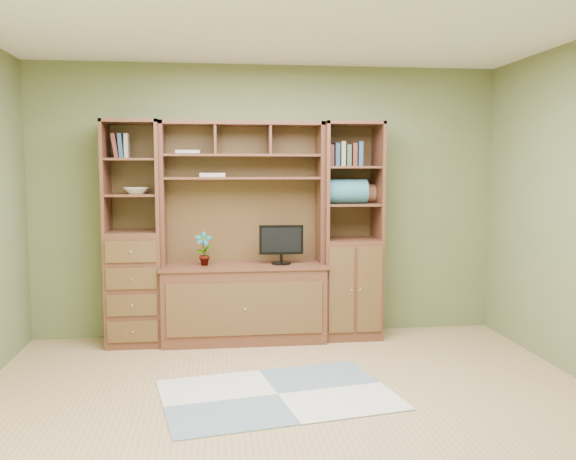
{
  "coord_description": "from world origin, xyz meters",
  "views": [
    {
      "loc": [
        -0.51,
        -3.89,
        1.62
      ],
      "look_at": [
        0.1,
        1.2,
        1.1
      ],
      "focal_mm": 38.0,
      "sensor_mm": 36.0,
      "label": 1
    }
  ],
  "objects": [
    {
      "name": "blanket_teal",
      "position": [
        0.71,
        1.73,
        1.4
      ],
      "size": [
        0.39,
        0.23,
        0.23
      ],
      "primitive_type": "cube",
      "color": "#295E6C",
      "rests_on": "right_tower"
    },
    {
      "name": "magazines",
      "position": [
        -0.53,
        1.82,
        1.56
      ],
      "size": [
        0.23,
        0.17,
        0.04
      ],
      "primitive_type": "cube",
      "color": "#AFA095",
      "rests_on": "center_hutch"
    },
    {
      "name": "blanket_red",
      "position": [
        0.91,
        1.85,
        1.38
      ],
      "size": [
        0.32,
        0.18,
        0.18
      ],
      "primitive_type": "cube",
      "color": "brown",
      "rests_on": "right_tower"
    },
    {
      "name": "monitor",
      "position": [
        0.09,
        1.7,
        0.98
      ],
      "size": [
        0.42,
        0.2,
        0.5
      ],
      "primitive_type": "cube",
      "rotation": [
        0.0,
        0.0,
        -0.03
      ],
      "color": "black",
      "rests_on": "center_hutch"
    },
    {
      "name": "center_hutch",
      "position": [
        -0.25,
        1.73,
        1.02
      ],
      "size": [
        1.54,
        0.53,
        2.05
      ],
      "primitive_type": "cube",
      "color": "#512A1C",
      "rests_on": "ground"
    },
    {
      "name": "bowl",
      "position": [
        -1.22,
        1.77,
        1.42
      ],
      "size": [
        0.23,
        0.23,
        0.06
      ],
      "primitive_type": "imported",
      "color": "white",
      "rests_on": "left_tower"
    },
    {
      "name": "orchid",
      "position": [
        -0.62,
        1.7,
        0.89
      ],
      "size": [
        0.16,
        0.11,
        0.31
      ],
      "primitive_type": "imported",
      "color": "#A55937",
      "rests_on": "center_hutch"
    },
    {
      "name": "right_tower",
      "position": [
        0.77,
        1.77,
        1.02
      ],
      "size": [
        0.55,
        0.45,
        2.05
      ],
      "primitive_type": "cube",
      "color": "#512A1C",
      "rests_on": "ground"
    },
    {
      "name": "room",
      "position": [
        0.0,
        0.0,
        1.3
      ],
      "size": [
        4.6,
        4.1,
        2.64
      ],
      "color": "tan",
      "rests_on": "ground"
    },
    {
      "name": "left_tower",
      "position": [
        -1.25,
        1.77,
        1.02
      ],
      "size": [
        0.5,
        0.45,
        2.05
      ],
      "primitive_type": "cube",
      "color": "#512A1C",
      "rests_on": "ground"
    },
    {
      "name": "rug",
      "position": [
        -0.08,
        0.31,
        0.01
      ],
      "size": [
        1.79,
        1.35,
        0.01
      ],
      "primitive_type": "cube",
      "rotation": [
        0.0,
        0.0,
        0.18
      ],
      "color": "#949A99",
      "rests_on": "ground"
    }
  ]
}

